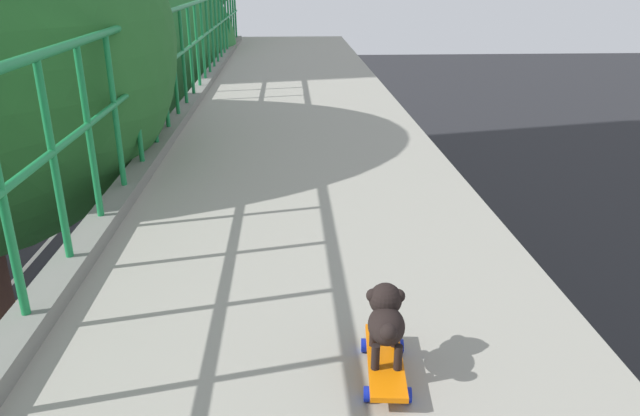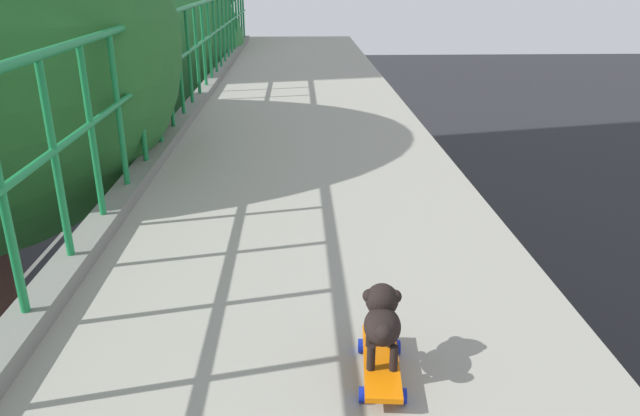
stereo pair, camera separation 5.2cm
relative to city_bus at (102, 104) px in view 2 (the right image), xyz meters
name	(u,v)px [view 2 (the right image)]	position (x,y,z in m)	size (l,w,h in m)	color
city_bus	(102,104)	(0.00, 0.00, 0.00)	(2.69, 11.77, 3.01)	beige
roadside_tree_far	(154,51)	(6.28, -15.08, 4.30)	(4.17, 4.17, 8.01)	brown
toy_skateboard	(381,362)	(9.95, -27.27, 4.43)	(0.23, 0.54, 0.09)	orange
small_dog	(382,317)	(9.95, -27.22, 4.63)	(0.18, 0.35, 0.30)	black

